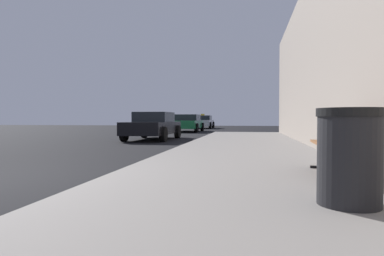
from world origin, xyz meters
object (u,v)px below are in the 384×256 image
(bench, at_px, (341,140))
(car_black, at_px, (153,126))
(car_silver, at_px, (202,122))
(trash_bin, at_px, (349,156))
(car_green, at_px, (187,123))

(bench, xyz_separation_m, car_black, (-5.69, 9.56, -0.01))
(bench, xyz_separation_m, car_silver, (-5.86, 27.01, -0.01))
(trash_bin, relative_size, car_black, 0.22)
(trash_bin, height_order, car_black, car_black)
(trash_bin, relative_size, car_silver, 0.22)
(trash_bin, xyz_separation_m, car_black, (-5.31, 11.30, 0.03))
(bench, bearing_deg, car_black, 123.50)
(car_black, height_order, car_silver, car_silver)
(car_black, relative_size, car_silver, 1.01)
(car_green, bearing_deg, bench, 107.24)
(bench, distance_m, car_green, 19.69)
(trash_bin, bearing_deg, car_silver, 100.79)
(car_black, distance_m, car_green, 9.25)
(trash_bin, bearing_deg, bench, 77.69)
(car_silver, bearing_deg, bench, 102.24)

